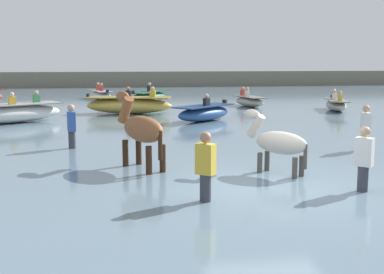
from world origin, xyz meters
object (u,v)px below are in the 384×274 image
(boat_mid_channel, at_px, (204,113))
(boat_distant_west, at_px, (101,95))
(boat_near_port, at_px, (149,97))
(boat_distant_east, at_px, (336,105))
(person_wading_close, at_px, (365,133))
(horse_lead_chestnut, at_px, (141,131))
(person_onlooker_right, at_px, (206,175))
(boat_mid_outer, at_px, (11,113))
(horse_trailing_pinto, at_px, (278,144))
(boat_far_offshore, at_px, (129,105))
(boat_far_inshore, at_px, (249,101))
(person_wading_mid, at_px, (363,167))
(person_onlooker_left, at_px, (72,131))

(boat_mid_channel, bearing_deg, boat_distant_west, 110.16)
(boat_near_port, bearing_deg, boat_mid_channel, -78.74)
(boat_distant_east, relative_size, person_wading_close, 1.86)
(horse_lead_chestnut, distance_m, person_onlooker_right, 3.06)
(person_wading_close, bearing_deg, boat_mid_outer, 144.20)
(boat_distant_east, xyz_separation_m, boat_near_port, (-8.73, 5.12, 0.07))
(horse_trailing_pinto, height_order, boat_near_port, horse_trailing_pinto)
(boat_far_offshore, height_order, boat_mid_outer, boat_far_offshore)
(boat_far_inshore, height_order, boat_near_port, boat_near_port)
(horse_lead_chestnut, bearing_deg, horse_trailing_pinto, -19.84)
(horse_lead_chestnut, relative_size, boat_distant_west, 0.72)
(boat_far_offshore, bearing_deg, person_wading_mid, -75.12)
(horse_trailing_pinto, height_order, boat_mid_outer, horse_trailing_pinto)
(horse_trailing_pinto, relative_size, person_onlooker_right, 1.08)
(boat_far_inshore, relative_size, person_onlooker_left, 1.62)
(person_onlooker_right, distance_m, person_wading_close, 6.80)
(boat_mid_channel, height_order, boat_distant_east, boat_mid_channel)
(boat_mid_channel, bearing_deg, boat_mid_outer, 175.73)
(boat_mid_outer, bearing_deg, person_wading_mid, -54.21)
(boat_mid_channel, bearing_deg, person_wading_mid, -85.14)
(boat_distant_west, relative_size, person_wading_close, 1.82)
(horse_trailing_pinto, bearing_deg, boat_far_offshore, 102.02)
(boat_mid_outer, xyz_separation_m, person_wading_mid, (8.54, -11.84, 0.10))
(horse_trailing_pinto, distance_m, person_wading_mid, 2.00)
(person_wading_mid, bearing_deg, person_wading_close, 61.69)
(horse_trailing_pinto, bearing_deg, person_onlooker_right, -136.55)
(person_wading_close, height_order, person_wading_mid, same)
(boat_distant_east, xyz_separation_m, boat_mid_outer, (-14.69, -2.51, 0.09))
(boat_near_port, relative_size, person_onlooker_right, 2.36)
(boat_mid_channel, distance_m, boat_distant_east, 7.74)
(person_onlooker_left, bearing_deg, boat_distant_west, 88.34)
(horse_trailing_pinto, bearing_deg, person_onlooker_left, 139.45)
(person_onlooker_left, distance_m, person_wading_mid, 8.07)
(horse_lead_chestnut, bearing_deg, boat_far_offshore, 89.26)
(boat_far_inshore, xyz_separation_m, person_onlooker_right, (-5.59, -17.19, 0.20))
(boat_far_inshore, xyz_separation_m, person_wading_mid, (-2.52, -16.99, 0.20))
(person_wading_close, bearing_deg, person_onlooker_right, -140.87)
(person_onlooker_left, bearing_deg, horse_trailing_pinto, -40.55)
(person_onlooker_right, relative_size, person_wading_mid, 1.00)
(horse_trailing_pinto, relative_size, person_wading_close, 1.08)
(horse_lead_chestnut, distance_m, person_onlooker_left, 3.45)
(boat_mid_channel, height_order, boat_far_offshore, boat_far_offshore)
(boat_near_port, bearing_deg, horse_lead_chestnut, -94.83)
(horse_trailing_pinto, xyz_separation_m, boat_distant_east, (7.26, 12.70, -0.37))
(person_onlooker_right, bearing_deg, person_wading_close, 39.13)
(boat_distant_east, bearing_deg, horse_trailing_pinto, -119.77)
(boat_mid_outer, distance_m, person_onlooker_right, 13.22)
(boat_far_offshore, relative_size, person_wading_close, 2.54)
(horse_lead_chestnut, relative_size, boat_near_port, 0.55)
(boat_mid_channel, xyz_separation_m, person_onlooker_left, (-4.81, -5.64, 0.16))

